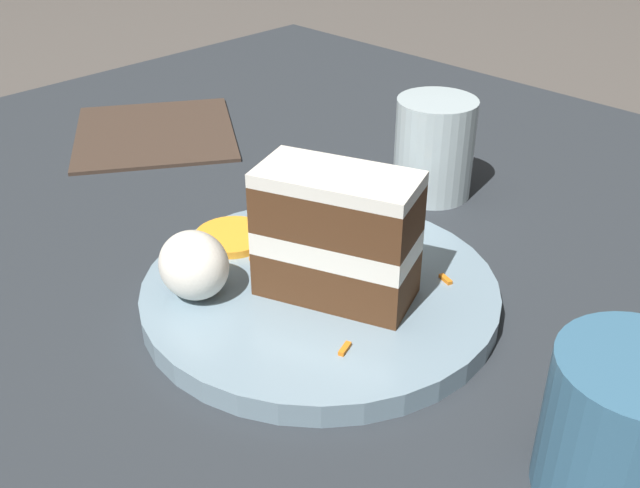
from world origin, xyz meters
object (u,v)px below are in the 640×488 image
cream_dollop (194,265)px  drinking_glass (434,154)px  coffee_mug (629,424)px  plate (320,292)px  menu_card (155,133)px  cake_slice (337,235)px  orange_garnish (232,237)px

cream_dollop → drinking_glass: (-0.00, 0.28, -0.00)m
cream_dollop → coffee_mug: bearing=11.6°
cream_dollop → drinking_glass: 0.28m
plate → drinking_glass: 0.22m
plate → coffee_mug: size_ratio=3.02×
drinking_glass → menu_card: size_ratio=0.49×
cake_slice → coffee_mug: (0.23, -0.01, -0.02)m
cake_slice → orange_garnish: 0.12m
orange_garnish → coffee_mug: 0.34m
cream_dollop → coffee_mug: size_ratio=0.61×
orange_garnish → menu_card: 0.30m
plate → cream_dollop: (-0.05, -0.07, 0.03)m
plate → menu_card: size_ratio=1.39×
plate → menu_card: (-0.37, 0.11, -0.01)m
cake_slice → menu_card: size_ratio=0.64×
cake_slice → cream_dollop: bearing=115.2°
orange_garnish → drinking_glass: bearing=78.8°
cream_dollop → cake_slice: bearing=46.3°
cream_dollop → coffee_mug: 0.30m
drinking_glass → menu_card: 0.34m
plate → drinking_glass: bearing=104.6°
cake_slice → orange_garnish: cake_slice is taller
cream_dollop → orange_garnish: (-0.04, 0.07, -0.02)m
drinking_glass → coffee_mug: (0.30, -0.22, 0.01)m
cake_slice → cream_dollop: (-0.07, -0.07, -0.02)m
cake_slice → plate: bearing=66.9°
plate → coffee_mug: 0.25m
drinking_glass → menu_card: drinking_glass is taller
coffee_mug → drinking_glass: bearing=143.1°
plate → cream_dollop: bearing=-125.7°
orange_garnish → coffee_mug: coffee_mug is taller
plate → orange_garnish: (-0.10, -0.01, 0.01)m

